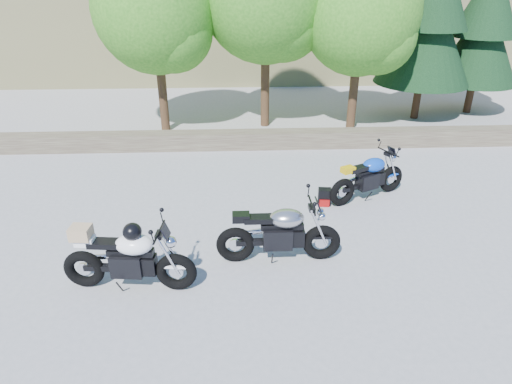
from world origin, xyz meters
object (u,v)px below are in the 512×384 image
blue_bike (369,178)px  backpack (324,197)px  white_bike (127,257)px  silver_bike (280,234)px

blue_bike → backpack: 1.15m
white_bike → blue_bike: white_bike is taller
backpack → white_bike: bearing=-136.4°
white_bike → backpack: white_bike is taller
blue_bike → white_bike: bearing=-173.8°
blue_bike → backpack: (-1.06, -0.29, -0.33)m
blue_bike → backpack: blue_bike is taller
silver_bike → white_bike: 2.67m
blue_bike → backpack: bearing=168.9°
silver_bike → blue_bike: 3.32m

